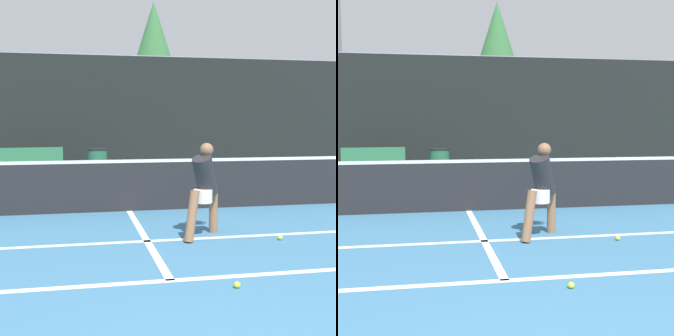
# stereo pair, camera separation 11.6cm
# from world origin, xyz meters

# --- Properties ---
(court_baseline_near) EXTENTS (11.00, 0.10, 0.01)m
(court_baseline_near) POSITION_xyz_m (0.00, 2.89, 0.00)
(court_baseline_near) COLOR white
(court_baseline_near) RESTS_ON ground
(court_service_line) EXTENTS (8.25, 0.10, 0.01)m
(court_service_line) POSITION_xyz_m (0.00, 4.51, 0.00)
(court_service_line) COLOR white
(court_service_line) RESTS_ON ground
(court_center_mark) EXTENTS (0.10, 3.82, 0.01)m
(court_center_mark) POSITION_xyz_m (0.00, 4.79, 0.00)
(court_center_mark) COLOR white
(court_center_mark) RESTS_ON ground
(net) EXTENTS (11.09, 0.09, 1.07)m
(net) POSITION_xyz_m (0.00, 6.70, 0.51)
(net) COLOR slate
(net) RESTS_ON ground
(fence_back) EXTENTS (24.00, 0.06, 3.75)m
(fence_back) POSITION_xyz_m (0.00, 13.60, 1.87)
(fence_back) COLOR black
(fence_back) RESTS_ON ground
(player_practicing) EXTENTS (0.81, 1.12, 1.35)m
(player_practicing) POSITION_xyz_m (0.85, 4.64, 0.73)
(player_practicing) COLOR #8C6042
(player_practicing) RESTS_ON ground
(tennis_ball_scattered_0) EXTENTS (0.07, 0.07, 0.07)m
(tennis_ball_scattered_0) POSITION_xyz_m (1.83, 4.21, 0.03)
(tennis_ball_scattered_0) COLOR #D1E033
(tennis_ball_scattered_0) RESTS_ON ground
(tennis_ball_scattered_3) EXTENTS (0.07, 0.07, 0.07)m
(tennis_ball_scattered_3) POSITION_xyz_m (1.19, 5.43, 0.03)
(tennis_ball_scattered_3) COLOR #D1E033
(tennis_ball_scattered_3) RESTS_ON ground
(tennis_ball_scattered_9) EXTENTS (0.07, 0.07, 0.07)m
(tennis_ball_scattered_9) POSITION_xyz_m (0.61, 2.55, 0.03)
(tennis_ball_scattered_9) COLOR #D1E033
(tennis_ball_scattered_9) RESTS_ON ground
(courtside_bench) EXTENTS (1.85, 0.52, 0.86)m
(courtside_bench) POSITION_xyz_m (-2.22, 12.34, 0.48)
(courtside_bench) COLOR #33724C
(courtside_bench) RESTS_ON ground
(trash_bin) EXTENTS (0.60, 0.60, 0.82)m
(trash_bin) POSITION_xyz_m (-0.31, 12.32, 0.41)
(trash_bin) COLOR #28603D
(trash_bin) RESTS_ON ground
(parked_car) EXTENTS (1.86, 4.60, 1.45)m
(parked_car) POSITION_xyz_m (-1.27, 16.81, 0.62)
(parked_car) COLOR navy
(parked_car) RESTS_ON ground
(floodlight_mast) EXTENTS (1.10, 0.24, 8.97)m
(floodlight_mast) POSITION_xyz_m (-4.29, 20.16, 5.66)
(floodlight_mast) COLOR slate
(floodlight_mast) RESTS_ON ground
(tree_west) EXTENTS (2.58, 2.58, 6.89)m
(tree_west) POSITION_xyz_m (2.57, 19.32, 4.85)
(tree_west) COLOR brown
(tree_west) RESTS_ON ground
(building_far) EXTENTS (36.00, 2.40, 5.60)m
(building_far) POSITION_xyz_m (0.00, 29.78, 2.80)
(building_far) COLOR gray
(building_far) RESTS_ON ground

